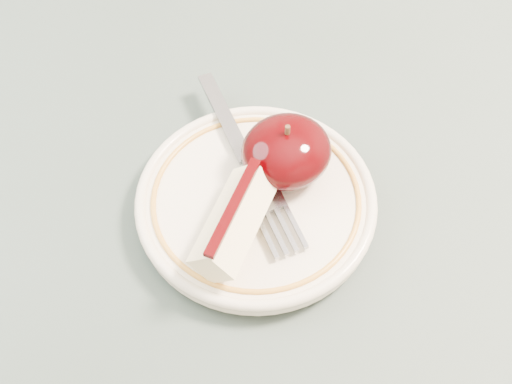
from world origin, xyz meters
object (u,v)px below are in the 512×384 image
plate (256,202)px  table (281,238)px  apple_half (286,151)px  fork (247,162)px

plate → table: bearing=18.6°
apple_half → fork: (-0.03, 0.02, -0.02)m
table → fork: bearing=140.3°
plate → apple_half: (0.04, 0.01, 0.03)m
table → plate: 0.11m
apple_half → fork: apple_half is taller
table → fork: size_ratio=4.73×
table → fork: (-0.02, 0.02, 0.11)m
table → plate: plate is taller
table → plate: bearing=-161.4°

